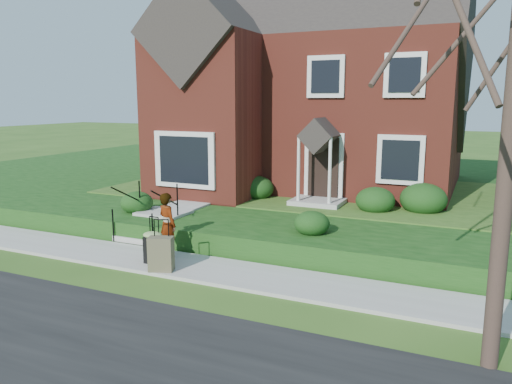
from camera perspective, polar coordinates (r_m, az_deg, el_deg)
The scene contains 11 objects.
ground at distance 11.81m, azimuth -6.75°, elevation -8.78°, with size 120.00×120.00×0.00m, color #2D5119.
street at distance 8.33m, azimuth -25.83°, elevation -18.36°, with size 60.00×6.00×0.01m, color black.
sidewalk at distance 11.80m, azimuth -6.76°, elevation -8.60°, with size 60.00×1.60×0.08m, color #9E9B93.
terrace at distance 20.80m, azimuth 19.03°, elevation -0.02°, with size 44.00×20.00×0.60m, color #123B10.
walkway at distance 17.04m, azimuth -5.31°, elevation -0.57°, with size 1.20×6.00×0.06m, color #9E9B93.
main_house at distance 20.10m, azimuth 7.13°, elevation 14.33°, with size 10.40×10.20×9.40m.
front_steps at distance 14.49m, azimuth -11.50°, elevation -3.34°, with size 1.40×2.02×1.50m.
foundation_shrubs at distance 15.91m, azimuth 2.16°, elevation 0.19°, with size 10.20×4.83×1.02m.
woman at distance 12.40m, azimuth -10.10°, elevation -3.71°, with size 0.58×0.38×1.59m, color #999999.
suitcase_black at distance 12.02m, azimuth -11.69°, elevation -6.01°, with size 0.48×0.40×1.12m.
suitcase_olive at distance 11.49m, azimuth -10.80°, elevation -6.96°, with size 0.61×0.46×1.18m.
Camera 1 is at (5.84, -9.51, 3.88)m, focal length 35.00 mm.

